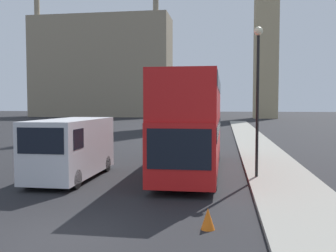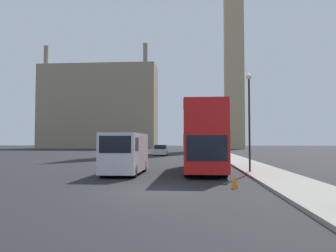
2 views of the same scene
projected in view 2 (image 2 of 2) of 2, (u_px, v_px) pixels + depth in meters
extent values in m
plane|color=black|center=(149.00, 192.00, 13.33)|extent=(300.00, 300.00, 0.00)
cube|color=gray|center=(311.00, 192.00, 12.83)|extent=(2.85, 120.00, 0.15)
cube|color=tan|center=(234.00, 55.00, 90.72)|extent=(5.02, 5.02, 52.00)
cube|color=gray|center=(99.00, 107.00, 99.37)|extent=(34.84, 10.86, 24.89)
cylinder|color=gray|center=(46.00, 55.00, 96.66)|extent=(1.30, 1.30, 5.48)
cylinder|color=gray|center=(145.00, 53.00, 94.33)|extent=(1.30, 1.30, 5.48)
cube|color=red|center=(204.00, 151.00, 22.53)|extent=(2.46, 10.65, 2.28)
cube|color=red|center=(204.00, 120.00, 22.63)|extent=(2.46, 10.44, 1.87)
cube|color=black|center=(204.00, 140.00, 22.56)|extent=(2.50, 10.23, 0.55)
cube|color=black|center=(204.00, 112.00, 22.65)|extent=(2.50, 10.01, 0.55)
cube|color=black|center=(207.00, 148.00, 17.22)|extent=(2.16, 0.03, 1.37)
cylinder|color=black|center=(190.00, 168.00, 18.84)|extent=(0.69, 1.05, 1.05)
cylinder|color=black|center=(221.00, 168.00, 18.70)|extent=(0.69, 1.05, 1.05)
cylinder|color=black|center=(191.00, 160.00, 26.27)|extent=(0.69, 1.05, 1.05)
cylinder|color=black|center=(214.00, 161.00, 26.13)|extent=(0.69, 1.05, 1.05)
cube|color=silver|center=(125.00, 152.00, 20.42)|extent=(2.07, 5.39, 2.35)
cube|color=black|center=(115.00, 144.00, 17.75)|extent=(1.76, 0.02, 0.94)
cube|color=black|center=(119.00, 144.00, 18.70)|extent=(2.10, 0.97, 0.75)
cylinder|color=black|center=(105.00, 171.00, 18.61)|extent=(0.52, 0.74, 0.74)
cylinder|color=black|center=(132.00, 171.00, 18.49)|extent=(0.52, 0.74, 0.74)
cylinder|color=black|center=(120.00, 166.00, 22.26)|extent=(0.52, 0.74, 0.74)
cylinder|color=black|center=(142.00, 166.00, 22.14)|extent=(0.52, 0.74, 0.74)
cylinder|color=black|center=(249.00, 125.00, 20.79)|extent=(0.12, 0.12, 5.86)
sphere|color=beige|center=(249.00, 77.00, 20.94)|extent=(0.36, 0.36, 0.36)
cube|color=silver|center=(161.00, 152.00, 48.64)|extent=(1.89, 4.56, 0.76)
cube|color=black|center=(161.00, 147.00, 48.79)|extent=(1.70, 2.19, 0.62)
cylinder|color=black|center=(155.00, 153.00, 47.24)|extent=(0.42, 0.66, 0.66)
cylinder|color=black|center=(165.00, 153.00, 47.12)|extent=(0.42, 0.66, 0.66)
cylinder|color=black|center=(157.00, 153.00, 50.14)|extent=(0.42, 0.66, 0.66)
cylinder|color=black|center=(166.00, 153.00, 50.03)|extent=(0.42, 0.66, 0.66)
cone|color=orange|center=(235.00, 182.00, 14.28)|extent=(0.36, 0.36, 0.55)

